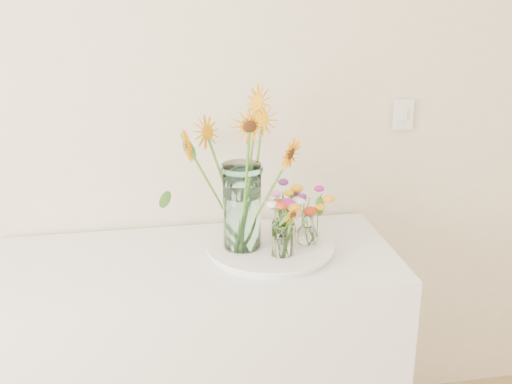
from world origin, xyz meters
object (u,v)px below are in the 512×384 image
mason_jar (242,207)px  tray (270,249)px  counter (199,369)px  small_vase_c (286,222)px  small_vase_a (282,239)px  small_vase_b (307,229)px

mason_jar → tray: bearing=0.2°
counter → small_vase_c: 0.63m
mason_jar → counter: bearing=-177.2°
small_vase_a → small_vase_b: small_vase_a is taller
small_vase_a → mason_jar: bearing=144.4°
tray → small_vase_b: 0.15m
counter → tray: (0.27, 0.01, 0.46)m
mason_jar → small_vase_a: mason_jar is taller
small_vase_a → small_vase_c: (0.05, 0.17, -0.01)m
small_vase_c → small_vase_b: bearing=-58.9°
tray → small_vase_a: 0.12m
counter → tray: 0.53m
counter → small_vase_a: size_ratio=11.25×
small_vase_a → small_vase_c: size_ratio=1.24×
mason_jar → small_vase_b: (0.23, -0.01, -0.09)m
counter → small_vase_b: bearing=-0.2°
small_vase_a → small_vase_c: 0.18m
small_vase_c → small_vase_a: bearing=-106.5°
small_vase_b → small_vase_c: small_vase_b is taller
mason_jar → small_vase_c: (0.17, 0.08, -0.10)m
tray → counter: bearing=-178.1°
mason_jar → small_vase_c: size_ratio=3.03×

